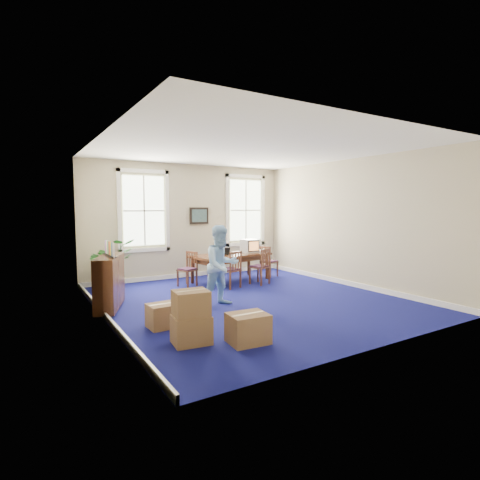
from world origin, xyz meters
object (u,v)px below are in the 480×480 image
chair_near_left (230,269)px  credenza (110,284)px  conference_table (231,268)px  cardboard_boxes (201,312)px  man (222,265)px  crt_tv (250,246)px  potted_plant (110,264)px

chair_near_left → credenza: 3.04m
conference_table → cardboard_boxes: cardboard_boxes is taller
man → credenza: 2.21m
crt_tv → cardboard_boxes: 4.95m
crt_tv → man: size_ratio=0.27×
chair_near_left → potted_plant: (-2.58, 1.35, 0.16)m
credenza → cardboard_boxes: size_ratio=0.89×
crt_tv → chair_near_left: (-1.08, -0.78, -0.46)m
conference_table → chair_near_left: size_ratio=2.34×
credenza → conference_table: bearing=42.8°
man → cardboard_boxes: bearing=-134.0°
potted_plant → cardboard_boxes: size_ratio=0.85×
chair_near_left → conference_table: bearing=-135.7°
man → potted_plant: man is taller
crt_tv → credenza: size_ratio=0.34×
conference_table → credenza: 3.66m
conference_table → cardboard_boxes: 4.49m
conference_table → chair_near_left: (-0.44, -0.74, 0.09)m
potted_plant → credenza: bearing=-102.7°
chair_near_left → cardboard_boxes: (-2.18, -2.91, -0.05)m
crt_tv → credenza: (-4.07, -1.30, -0.41)m
chair_near_left → credenza: size_ratio=0.72×
crt_tv → chair_near_left: 1.41m
conference_table → man: size_ratio=1.32×
man → potted_plant: bearing=114.5°
crt_tv → chair_near_left: size_ratio=0.48×
crt_tv → credenza: 4.30m
man → credenza: bearing=151.5°
potted_plant → cardboard_boxes: potted_plant is taller
chair_near_left → man: bearing=39.5°
conference_table → crt_tv: size_ratio=4.89×
man → potted_plant: size_ratio=1.32×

